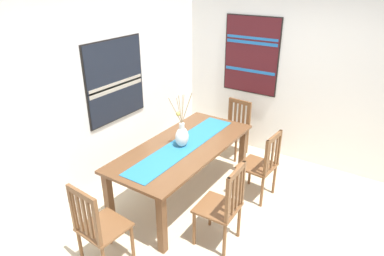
{
  "coord_description": "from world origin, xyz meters",
  "views": [
    {
      "loc": [
        -3.04,
        -1.4,
        2.7
      ],
      "look_at": [
        0.17,
        0.72,
        0.93
      ],
      "focal_mm": 31.81,
      "sensor_mm": 36.0,
      "label": 1
    }
  ],
  "objects_px": {
    "chair_0": "(235,126)",
    "chair_2": "(98,226)",
    "painting_on_side_wall": "(251,55)",
    "dining_table": "(183,152)",
    "painting_on_back_wall": "(115,81)",
    "chair_1": "(261,165)",
    "centerpiece_vase": "(182,136)",
    "chair_3": "(223,205)"
  },
  "relations": [
    {
      "from": "dining_table",
      "to": "chair_1",
      "type": "relative_size",
      "value": 2.2
    },
    {
      "from": "chair_0",
      "to": "chair_2",
      "type": "bearing_deg",
      "value": 179.89
    },
    {
      "from": "centerpiece_vase",
      "to": "chair_2",
      "type": "xyz_separation_m",
      "value": [
        -1.4,
        -0.0,
        -0.39
      ]
    },
    {
      "from": "centerpiece_vase",
      "to": "painting_on_side_wall",
      "type": "height_order",
      "value": "painting_on_side_wall"
    },
    {
      "from": "chair_1",
      "to": "chair_0",
      "type": "bearing_deg",
      "value": 42.99
    },
    {
      "from": "chair_0",
      "to": "chair_3",
      "type": "height_order",
      "value": "chair_3"
    },
    {
      "from": "centerpiece_vase",
      "to": "chair_3",
      "type": "relative_size",
      "value": 0.72
    },
    {
      "from": "chair_0",
      "to": "chair_1",
      "type": "height_order",
      "value": "chair_1"
    },
    {
      "from": "chair_3",
      "to": "painting_on_back_wall",
      "type": "xyz_separation_m",
      "value": [
        0.44,
        1.88,
        0.92
      ]
    },
    {
      "from": "centerpiece_vase",
      "to": "chair_2",
      "type": "bearing_deg",
      "value": -179.89
    },
    {
      "from": "chair_0",
      "to": "dining_table",
      "type": "bearing_deg",
      "value": 179.85
    },
    {
      "from": "painting_on_back_wall",
      "to": "centerpiece_vase",
      "type": "bearing_deg",
      "value": -88.71
    },
    {
      "from": "centerpiece_vase",
      "to": "painting_on_side_wall",
      "type": "distance_m",
      "value": 1.91
    },
    {
      "from": "chair_0",
      "to": "painting_on_back_wall",
      "type": "xyz_separation_m",
      "value": [
        -1.47,
        1.04,
        0.95
      ]
    },
    {
      "from": "dining_table",
      "to": "chair_2",
      "type": "distance_m",
      "value": 1.44
    },
    {
      "from": "painting_on_side_wall",
      "to": "chair_2",
      "type": "bearing_deg",
      "value": 179.12
    },
    {
      "from": "painting_on_side_wall",
      "to": "dining_table",
      "type": "bearing_deg",
      "value": 178.46
    },
    {
      "from": "dining_table",
      "to": "chair_2",
      "type": "bearing_deg",
      "value": 179.94
    },
    {
      "from": "centerpiece_vase",
      "to": "chair_0",
      "type": "xyz_separation_m",
      "value": [
        1.44,
        -0.01,
        -0.42
      ]
    },
    {
      "from": "centerpiece_vase",
      "to": "chair_3",
      "type": "distance_m",
      "value": 1.04
    },
    {
      "from": "chair_0",
      "to": "chair_2",
      "type": "relative_size",
      "value": 0.91
    },
    {
      "from": "chair_1",
      "to": "painting_on_back_wall",
      "type": "bearing_deg",
      "value": 107.05
    },
    {
      "from": "centerpiece_vase",
      "to": "chair_0",
      "type": "distance_m",
      "value": 1.5
    },
    {
      "from": "chair_0",
      "to": "painting_on_back_wall",
      "type": "distance_m",
      "value": 2.03
    },
    {
      "from": "chair_0",
      "to": "chair_3",
      "type": "distance_m",
      "value": 2.08
    },
    {
      "from": "chair_0",
      "to": "chair_2",
      "type": "distance_m",
      "value": 2.85
    },
    {
      "from": "dining_table",
      "to": "painting_on_side_wall",
      "type": "relative_size",
      "value": 1.73
    },
    {
      "from": "painting_on_side_wall",
      "to": "centerpiece_vase",
      "type": "bearing_deg",
      "value": 178.34
    },
    {
      "from": "chair_1",
      "to": "chair_2",
      "type": "xyz_separation_m",
      "value": [
        -1.96,
        0.84,
        0.02
      ]
    },
    {
      "from": "chair_0",
      "to": "painting_on_side_wall",
      "type": "relative_size",
      "value": 0.74
    },
    {
      "from": "centerpiece_vase",
      "to": "chair_1",
      "type": "bearing_deg",
      "value": -56.68
    },
    {
      "from": "centerpiece_vase",
      "to": "chair_1",
      "type": "xyz_separation_m",
      "value": [
        0.55,
        -0.84,
        -0.41
      ]
    },
    {
      "from": "painting_on_side_wall",
      "to": "chair_0",
      "type": "bearing_deg",
      "value": 172.91
    },
    {
      "from": "chair_3",
      "to": "painting_on_back_wall",
      "type": "bearing_deg",
      "value": 76.84
    },
    {
      "from": "chair_0",
      "to": "chair_1",
      "type": "bearing_deg",
      "value": -137.01
    },
    {
      "from": "painting_on_back_wall",
      "to": "chair_1",
      "type": "bearing_deg",
      "value": -72.95
    },
    {
      "from": "chair_1",
      "to": "painting_on_back_wall",
      "type": "distance_m",
      "value": 2.17
    },
    {
      "from": "chair_0",
      "to": "painting_on_side_wall",
      "type": "height_order",
      "value": "painting_on_side_wall"
    },
    {
      "from": "centerpiece_vase",
      "to": "painting_on_side_wall",
      "type": "relative_size",
      "value": 0.59
    },
    {
      "from": "centerpiece_vase",
      "to": "painting_on_back_wall",
      "type": "xyz_separation_m",
      "value": [
        -0.02,
        1.04,
        0.53
      ]
    },
    {
      "from": "chair_1",
      "to": "painting_on_side_wall",
      "type": "distance_m",
      "value": 1.81
    },
    {
      "from": "dining_table",
      "to": "centerpiece_vase",
      "type": "height_order",
      "value": "centerpiece_vase"
    }
  ]
}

